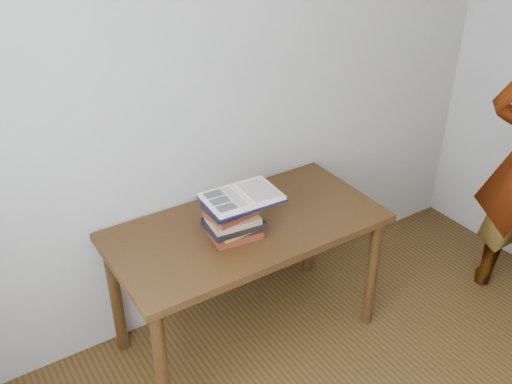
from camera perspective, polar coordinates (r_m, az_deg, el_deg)
desk at (r=2.87m, az=-0.89°, el=-4.87°), size 1.36×0.68×0.73m
book_stack at (r=2.67m, az=-2.31°, el=-2.89°), size 0.27×0.20×0.19m
open_book at (r=2.65m, az=-1.42°, el=-0.51°), size 0.36×0.26×0.03m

